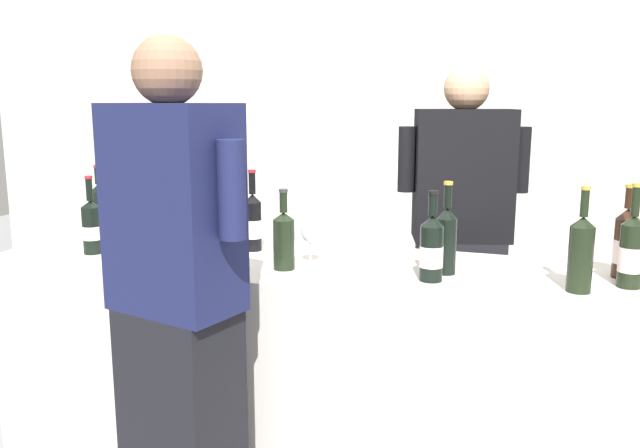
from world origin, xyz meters
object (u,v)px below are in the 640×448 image
Objects in this scene: wine_bottle_1 at (626,244)px; person_server at (460,253)px; wine_bottle_6 at (581,252)px; wine_bottle_8 at (92,227)px; person_guest at (178,325)px; wine_bottle_2 at (100,211)px; wine_glass at (310,233)px; ice_bucket at (191,229)px; wine_bottle_0 at (253,222)px; wine_bottle_3 at (446,238)px; wine_bottle_4 at (284,239)px; wine_bottle_7 at (631,252)px; wine_bottle_5 at (431,248)px.

person_server is (-0.63, 0.61, -0.22)m from wine_bottle_1.
wine_bottle_6 is at bearing -124.05° from wine_bottle_1.
person_guest is (0.67, -0.47, -0.18)m from wine_bottle_8.
wine_bottle_2 is 0.20× the size of person_server.
wine_glass is 0.48m from ice_bucket.
wine_bottle_0 reaches higher than wine_bottle_3.
wine_bottle_3 is at bearing 3.38° from wine_glass.
wine_bottle_0 is 1.13× the size of wine_bottle_4.
wine_bottle_7 reaches higher than wine_bottle_6.
wine_bottle_3 is 0.99m from ice_bucket.
wine_bottle_2 reaches higher than wine_bottle_1.
wine_bottle_5 is at bearing -7.21° from wine_bottle_2.
wine_bottle_4 is at bearing 71.42° from person_guest.
person_guest is (0.25, -0.53, -0.19)m from ice_bucket.
wine_bottle_4 is 0.18× the size of person_server.
wine_glass is (-0.47, 0.08, 0.01)m from wine_bottle_5.
wine_bottle_8 is (0.13, -0.22, -0.02)m from wine_bottle_2.
person_server is (-0.47, 0.84, -0.23)m from wine_bottle_6.
wine_bottle_5 is at bearing -168.53° from wine_bottle_7.
wine_bottle_2 is at bearing -155.82° from person_server.
wine_bottle_2 reaches higher than ice_bucket.
wine_bottle_3 is 1.05× the size of wine_bottle_8.
ice_bucket is 0.14× the size of person_guest.
wine_bottle_1 is 1.21m from wine_bottle_4.
wine_bottle_3 is at bearing 39.64° from person_guest.
person_server is at bearing 58.28° from wine_bottle_4.
wine_bottle_0 is at bearing -178.80° from wine_bottle_1.
wine_bottle_0 is at bearing 2.87° from wine_bottle_2.
wine_bottle_8 is 0.18× the size of person_guest.
person_server is at bearing 89.72° from wine_bottle_5.
wine_bottle_8 is at bearing -178.64° from wine_bottle_5.
wine_bottle_7 is at bearing -1.59° from wine_bottle_2.
wine_bottle_7 is 1.51× the size of ice_bucket.
wine_bottle_4 is 1.19m from wine_bottle_7.
person_guest reaches higher than wine_bottle_6.
person_server is at bearing 58.78° from wine_glass.
person_server reaches higher than ice_bucket.
wine_bottle_0 is 0.34m from wine_bottle_4.
wine_bottle_2 is 1.98m from wine_bottle_6.
wine_bottle_1 is 1.04× the size of wine_bottle_8.
wine_bottle_5 is at bearing -177.59° from wine_bottle_6.
ice_bucket is 0.62m from person_guest.
wine_bottle_8 is (-2.01, -0.29, -0.01)m from wine_bottle_1.
wine_bottle_5 reaches higher than ice_bucket.
wine_bottle_3 is at bearing 4.75° from ice_bucket.
wine_bottle_2 is 1.07× the size of wine_bottle_5.
wine_bottle_2 is at bearing 175.10° from wine_bottle_6.
wine_bottle_5 is (-0.64, -0.25, -0.01)m from wine_bottle_1.
wine_bottle_8 is at bearing -171.77° from ice_bucket.
wine_bottle_3 is at bearing 72.18° from wine_bottle_5.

